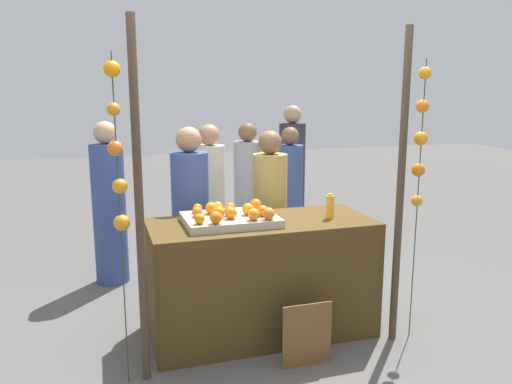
% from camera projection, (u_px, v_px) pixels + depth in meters
% --- Properties ---
extents(ground_plane, '(24.00, 24.00, 0.00)m').
position_uv_depth(ground_plane, '(262.00, 331.00, 4.05)').
color(ground_plane, '#565451').
extents(stall_counter, '(1.72, 0.73, 0.91)m').
position_uv_depth(stall_counter, '(262.00, 278.00, 3.96)').
color(stall_counter, '#4C3819').
rests_on(stall_counter, ground_plane).
extents(orange_tray, '(0.69, 0.51, 0.06)m').
position_uv_depth(orange_tray, '(230.00, 220.00, 3.80)').
color(orange_tray, '#B2AD99').
rests_on(orange_tray, stall_counter).
extents(orange_0, '(0.07, 0.07, 0.07)m').
position_uv_depth(orange_0, '(229.00, 211.00, 3.79)').
color(orange_0, orange).
rests_on(orange_0, orange_tray).
extents(orange_1, '(0.09, 0.09, 0.09)m').
position_uv_depth(orange_1, '(248.00, 209.00, 3.81)').
color(orange_1, orange).
rests_on(orange_1, orange_tray).
extents(orange_2, '(0.07, 0.07, 0.07)m').
position_uv_depth(orange_2, '(230.00, 207.00, 3.91)').
color(orange_2, orange).
rests_on(orange_2, orange_tray).
extents(orange_3, '(0.08, 0.08, 0.08)m').
position_uv_depth(orange_3, '(263.00, 211.00, 3.78)').
color(orange_3, orange).
rests_on(orange_3, orange_tray).
extents(orange_4, '(0.09, 0.09, 0.09)m').
position_uv_depth(orange_4, '(219.00, 212.00, 3.72)').
color(orange_4, orange).
rests_on(orange_4, orange_tray).
extents(orange_5, '(0.08, 0.08, 0.08)m').
position_uv_depth(orange_5, '(218.00, 207.00, 3.90)').
color(orange_5, orange).
rests_on(orange_5, orange_tray).
extents(orange_6, '(0.09, 0.09, 0.09)m').
position_uv_depth(orange_6, '(216.00, 218.00, 3.55)').
color(orange_6, orange).
rests_on(orange_6, orange_tray).
extents(orange_7, '(0.09, 0.09, 0.09)m').
position_uv_depth(orange_7, '(231.00, 213.00, 3.69)').
color(orange_7, orange).
rests_on(orange_7, orange_tray).
extents(orange_8, '(0.09, 0.09, 0.09)m').
position_uv_depth(orange_8, '(256.00, 205.00, 3.96)').
color(orange_8, orange).
rests_on(orange_8, orange_tray).
extents(orange_9, '(0.07, 0.07, 0.07)m').
position_uv_depth(orange_9, '(199.00, 219.00, 3.55)').
color(orange_9, orange).
rests_on(orange_9, orange_tray).
extents(orange_10, '(0.07, 0.07, 0.07)m').
position_uv_depth(orange_10, '(197.00, 212.00, 3.76)').
color(orange_10, orange).
rests_on(orange_10, orange_tray).
extents(orange_11, '(0.09, 0.09, 0.09)m').
position_uv_depth(orange_11, '(211.00, 208.00, 3.85)').
color(orange_11, orange).
rests_on(orange_11, orange_tray).
extents(orange_12, '(0.09, 0.09, 0.09)m').
position_uv_depth(orange_12, '(254.00, 214.00, 3.65)').
color(orange_12, orange).
rests_on(orange_12, orange_tray).
extents(orange_13, '(0.07, 0.07, 0.07)m').
position_uv_depth(orange_13, '(198.00, 208.00, 3.86)').
color(orange_13, orange).
rests_on(orange_13, orange_tray).
extents(orange_14, '(0.09, 0.09, 0.09)m').
position_uv_depth(orange_14, '(269.00, 214.00, 3.67)').
color(orange_14, orange).
rests_on(orange_14, orange_tray).
extents(juice_bottle, '(0.06, 0.06, 0.20)m').
position_uv_depth(juice_bottle, '(330.00, 207.00, 3.94)').
color(juice_bottle, orange).
rests_on(juice_bottle, stall_counter).
extents(chalkboard_sign, '(0.36, 0.03, 0.47)m').
position_uv_depth(chalkboard_sign, '(307.00, 335.00, 3.52)').
color(chalkboard_sign, brown).
rests_on(chalkboard_sign, ground_plane).
extents(vendor_left, '(0.32, 0.32, 1.60)m').
position_uv_depth(vendor_left, '(191.00, 226.00, 4.39)').
color(vendor_left, '#384C8C').
rests_on(vendor_left, ground_plane).
extents(vendor_right, '(0.31, 0.31, 1.55)m').
position_uv_depth(vendor_right, '(270.00, 222.00, 4.61)').
color(vendor_right, tan).
rests_on(vendor_right, ground_plane).
extents(crowd_person_0, '(0.31, 0.31, 1.57)m').
position_uv_depth(crowd_person_0, '(210.00, 206.00, 5.20)').
color(crowd_person_0, beige).
rests_on(crowd_person_0, ground_plane).
extents(crowd_person_1, '(0.30, 0.30, 1.50)m').
position_uv_depth(crowd_person_1, '(289.00, 197.00, 5.79)').
color(crowd_person_1, '#384C8C').
rests_on(crowd_person_1, ground_plane).
extents(crowd_person_2, '(0.32, 0.32, 1.61)m').
position_uv_depth(crowd_person_2, '(109.00, 209.00, 4.98)').
color(crowd_person_2, '#384C8C').
rests_on(crowd_person_2, ground_plane).
extents(crowd_person_3, '(0.34, 0.34, 1.72)m').
position_uv_depth(crowd_person_3, '(292.00, 176.00, 6.68)').
color(crowd_person_3, '#333338').
rests_on(crowd_person_3, ground_plane).
extents(crowd_person_4, '(0.31, 0.31, 1.55)m').
position_uv_depth(crowd_person_4, '(248.00, 196.00, 5.78)').
color(crowd_person_4, '#99999E').
rests_on(crowd_person_4, ground_plane).
extents(canopy_post_left, '(0.06, 0.06, 2.34)m').
position_uv_depth(canopy_post_left, '(139.00, 208.00, 3.17)').
color(canopy_post_left, '#473828').
rests_on(canopy_post_left, ground_plane).
extents(canopy_post_right, '(0.06, 0.06, 2.34)m').
position_uv_depth(canopy_post_right, '(400.00, 191.00, 3.72)').
color(canopy_post_right, '#473828').
rests_on(canopy_post_right, ground_plane).
extents(garland_strand_left, '(0.11, 0.11, 2.12)m').
position_uv_depth(garland_strand_left, '(117.00, 156.00, 3.06)').
color(garland_strand_left, '#2D4C23').
rests_on(garland_strand_left, ground_plane).
extents(garland_strand_right, '(0.10, 0.10, 2.12)m').
position_uv_depth(garland_strand_right, '(421.00, 140.00, 3.69)').
color(garland_strand_right, '#2D4C23').
rests_on(garland_strand_right, ground_plane).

